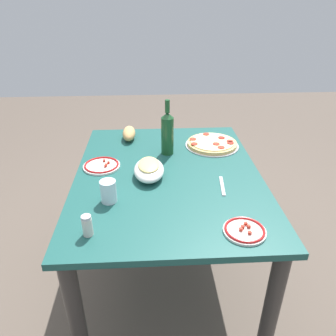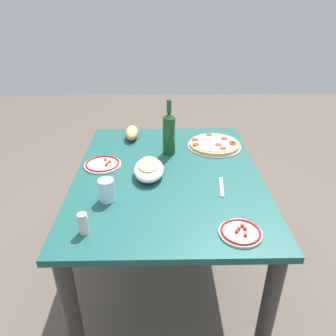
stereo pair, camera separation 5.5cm
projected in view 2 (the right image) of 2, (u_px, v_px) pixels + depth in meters
ground_plane at (168, 277)px, 2.03m from camera, size 8.00×8.00×0.00m
dining_table at (168, 193)px, 1.73m from camera, size 1.22×0.94×0.74m
pepperoni_pizza at (214, 144)px, 1.94m from camera, size 0.32×0.32×0.03m
baked_pasta_dish at (149, 168)px, 1.63m from camera, size 0.24×0.15×0.08m
wine_bottle at (169, 132)px, 1.81m from camera, size 0.07×0.07×0.31m
water_glass at (107, 190)px, 1.43m from camera, size 0.07×0.07×0.10m
side_plate_near at (241, 232)px, 1.25m from camera, size 0.17×0.17×0.02m
side_plate_far at (103, 164)px, 1.73m from camera, size 0.19×0.19×0.02m
bread_loaf at (132, 133)px, 2.05m from camera, size 0.19×0.08×0.07m
spice_shaker at (83, 224)px, 1.24m from camera, size 0.04×0.04×0.09m
fork_right at (221, 187)px, 1.55m from camera, size 0.17×0.03×0.00m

